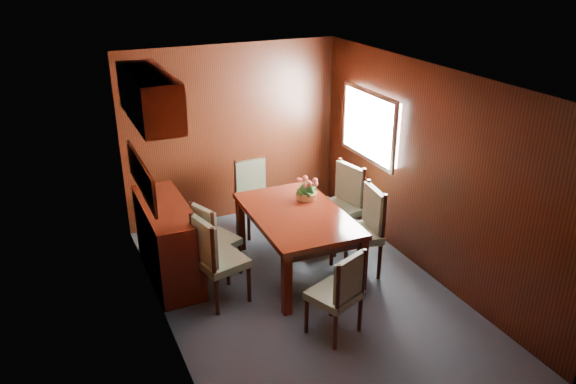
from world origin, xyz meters
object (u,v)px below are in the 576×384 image
chair_left_near (215,256)px  chair_right_near (363,226)px  sideboard (168,241)px  flower_centerpiece (307,188)px  chair_head (340,290)px  dining_table (297,221)px

chair_left_near → chair_right_near: (1.74, -0.10, 0.02)m
chair_right_near → chair_left_near: bearing=94.9°
sideboard → chair_right_near: 2.23m
chair_left_near → flower_centerpiece: bearing=98.5°
chair_left_near → chair_head: 1.39m
chair_left_near → dining_table: bearing=88.6°
chair_head → flower_centerpiece: 1.67m
dining_table → chair_right_near: 0.76m
chair_right_near → flower_centerpiece: 0.81m
sideboard → dining_table: sideboard is taller
dining_table → flower_centerpiece: 0.48m
sideboard → chair_head: bearing=-55.1°
chair_right_near → flower_centerpiece: bearing=41.1°
sideboard → flower_centerpiece: size_ratio=5.17×
chair_head → flower_centerpiece: flower_centerpiece is taller
flower_centerpiece → dining_table: bearing=-131.6°
sideboard → flower_centerpiece: (1.66, -0.20, 0.44)m
sideboard → chair_right_near: chair_right_near is taller
chair_head → flower_centerpiece: bearing=53.3°
flower_centerpiece → chair_right_near: bearing=-57.0°
flower_centerpiece → sideboard: bearing=173.1°
chair_left_near → flower_centerpiece: flower_centerpiece is taller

